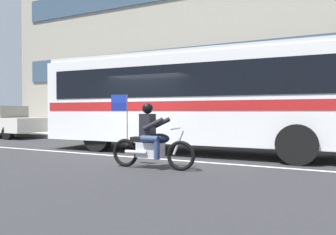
% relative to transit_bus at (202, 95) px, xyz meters
% --- Properties ---
extents(ground_plane, '(60.00, 60.00, 0.00)m').
position_rel_transit_bus_xyz_m(ground_plane, '(-1.48, -1.19, -1.88)').
color(ground_plane, '#2B2B2D').
extents(sidewalk_curb, '(28.00, 3.80, 0.15)m').
position_rel_transit_bus_xyz_m(sidewalk_curb, '(-1.48, 3.91, -1.81)').
color(sidewalk_curb, '#A39E93').
rests_on(sidewalk_curb, ground_plane).
extents(lane_center_stripe, '(26.60, 0.14, 0.01)m').
position_rel_transit_bus_xyz_m(lane_center_stripe, '(-1.48, -1.79, -1.88)').
color(lane_center_stripe, silver).
rests_on(lane_center_stripe, ground_plane).
extents(office_building_facade, '(28.00, 0.89, 11.57)m').
position_rel_transit_bus_xyz_m(office_building_facade, '(-1.48, 6.19, 3.91)').
color(office_building_facade, gray).
rests_on(office_building_facade, ground_plane).
extents(transit_bus, '(10.87, 2.95, 3.22)m').
position_rel_transit_bus_xyz_m(transit_bus, '(0.00, 0.00, 0.00)').
color(transit_bus, white).
rests_on(transit_bus, ground_plane).
extents(motorcycle_with_rider, '(2.19, 0.64, 1.78)m').
position_rel_transit_bus_xyz_m(motorcycle_with_rider, '(-0.10, -3.24, -1.22)').
color(motorcycle_with_rider, black).
rests_on(motorcycle_with_rider, ground_plane).
extents(parked_sedan_curbside, '(4.84, 2.02, 1.64)m').
position_rel_transit_bus_xyz_m(parked_sedan_curbside, '(-11.65, 1.39, -1.03)').
color(parked_sedan_curbside, silver).
rests_on(parked_sedan_curbside, ground_plane).
extents(fire_hydrant, '(0.22, 0.30, 0.75)m').
position_rel_transit_bus_xyz_m(fire_hydrant, '(-5.39, 2.63, -1.36)').
color(fire_hydrant, '#4C8C3F').
rests_on(fire_hydrant, sidewalk_curb).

